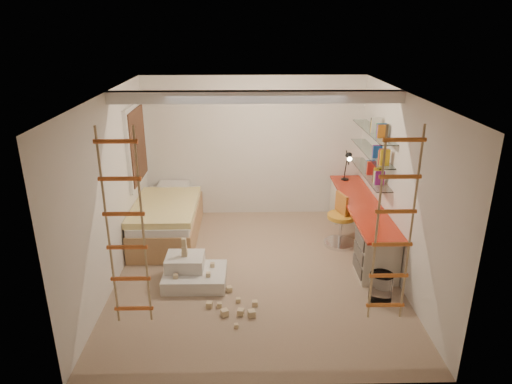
{
  "coord_description": "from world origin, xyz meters",
  "views": [
    {
      "loc": [
        -0.14,
        -5.9,
        3.47
      ],
      "look_at": [
        0.0,
        0.3,
        1.15
      ],
      "focal_mm": 32.0,
      "sensor_mm": 36.0,
      "label": 1
    }
  ],
  "objects_px": {
    "play_platform": "(192,273)",
    "desk": "(360,222)",
    "swivel_chair": "(341,227)",
    "bed": "(168,219)"
  },
  "relations": [
    {
      "from": "play_platform",
      "to": "desk",
      "type": "bearing_deg",
      "value": 23.18
    },
    {
      "from": "desk",
      "to": "swivel_chair",
      "type": "height_order",
      "value": "swivel_chair"
    },
    {
      "from": "desk",
      "to": "swivel_chair",
      "type": "relative_size",
      "value": 3.19
    },
    {
      "from": "desk",
      "to": "play_platform",
      "type": "relative_size",
      "value": 3.2
    },
    {
      "from": "swivel_chair",
      "to": "play_platform",
      "type": "height_order",
      "value": "swivel_chair"
    },
    {
      "from": "bed",
      "to": "swivel_chair",
      "type": "distance_m",
      "value": 2.9
    },
    {
      "from": "bed",
      "to": "play_platform",
      "type": "xyz_separation_m",
      "value": [
        0.57,
        -1.49,
        -0.18
      ]
    },
    {
      "from": "desk",
      "to": "bed",
      "type": "distance_m",
      "value": 3.22
    },
    {
      "from": "desk",
      "to": "swivel_chair",
      "type": "distance_m",
      "value": 0.33
    },
    {
      "from": "play_platform",
      "to": "bed",
      "type": "bearing_deg",
      "value": 110.87
    }
  ]
}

